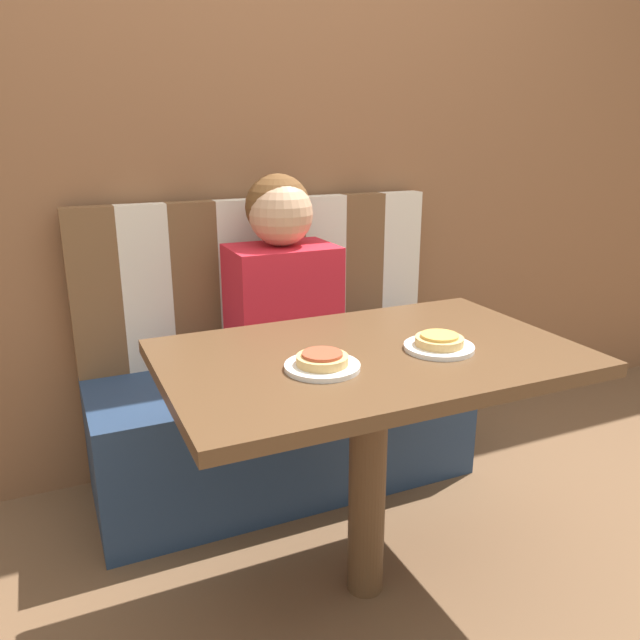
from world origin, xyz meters
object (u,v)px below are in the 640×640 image
(plate_left, at_px, (322,367))
(plate_right, at_px, (439,347))
(person, at_px, (282,277))
(pizza_left, at_px, (322,359))
(pizza_right, at_px, (439,340))

(plate_left, distance_m, plate_right, 0.32)
(person, distance_m, pizza_left, 0.70)
(pizza_right, bearing_deg, pizza_left, 180.00)
(plate_left, xyz_separation_m, plate_right, (0.32, 0.00, 0.00))
(person, relative_size, pizza_right, 5.51)
(plate_left, bearing_deg, plate_right, 0.00)
(plate_left, distance_m, pizza_left, 0.02)
(pizza_left, bearing_deg, plate_right, 0.00)
(plate_right, bearing_deg, person, 103.29)
(person, relative_size, plate_left, 3.78)
(plate_right, height_order, pizza_left, pizza_left)
(plate_right, xyz_separation_m, pizza_left, (-0.32, -0.00, 0.02))
(plate_right, relative_size, pizza_left, 1.46)
(plate_left, relative_size, pizza_left, 1.46)
(plate_left, xyz_separation_m, pizza_left, (0.00, -0.00, 0.02))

